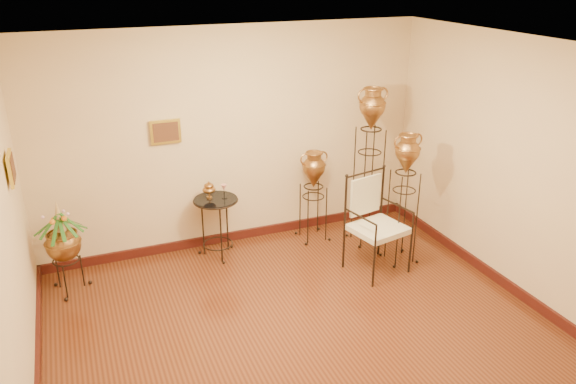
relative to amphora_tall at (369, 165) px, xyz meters
name	(u,v)px	position (x,y,z in m)	size (l,w,h in m)	color
ground	(314,347)	(-1.58, -1.82, -1.06)	(5.00, 5.00, 0.00)	#5A2C15
room_shell	(317,181)	(-1.58, -1.82, 0.67)	(5.02, 5.02, 2.81)	tan
amphora_tall	(369,165)	(0.00, 0.00, 0.00)	(0.49, 0.49, 2.08)	black
amphora_mid	(403,198)	(0.13, -0.63, -0.23)	(0.41, 0.41, 1.66)	black
amphora_short	(313,195)	(-0.62, 0.33, -0.45)	(0.46, 0.46, 1.24)	black
planter_urn	(63,241)	(-3.73, 0.16, -0.44)	(0.73, 0.73, 1.13)	black
armchair	(378,225)	(-0.27, -0.74, -0.46)	(0.79, 0.75, 1.20)	black
side_table	(217,226)	(-1.94, 0.33, -0.66)	(0.63, 0.63, 0.99)	black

